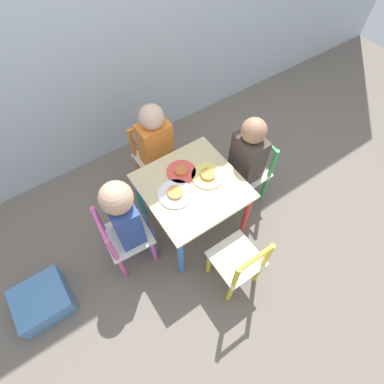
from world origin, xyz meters
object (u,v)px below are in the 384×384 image
(plate_right, at_px, (208,175))
(storage_bin, at_px, (43,301))
(kids_table, at_px, (192,192))
(child_right, at_px, (246,159))
(chair_yellow, at_px, (238,263))
(plate_left, at_px, (175,194))
(child_back, at_px, (156,146))
(chair_pink, at_px, (124,238))
(chair_orange, at_px, (154,158))
(child_left, at_px, (127,217))
(chair_green, at_px, (249,172))
(plate_back, at_px, (181,171))

(plate_right, height_order, storage_bin, plate_right)
(kids_table, xyz_separation_m, child_right, (0.41, -0.00, 0.04))
(chair_yellow, distance_m, child_right, 0.64)
(plate_left, bearing_deg, child_back, 74.98)
(chair_pink, bearing_deg, plate_right, -89.21)
(chair_yellow, xyz_separation_m, plate_left, (-0.11, 0.47, 0.22))
(chair_yellow, bearing_deg, plate_left, -76.36)
(chair_pink, xyz_separation_m, child_back, (0.46, 0.37, 0.19))
(chair_orange, xyz_separation_m, chair_yellow, (0.00, -0.93, 0.00))
(kids_table, distance_m, storage_bin, 1.09)
(child_left, distance_m, plate_right, 0.52)
(chair_green, distance_m, plate_right, 0.42)
(chair_yellow, bearing_deg, chair_pink, -46.99)
(chair_pink, relative_size, plate_back, 3.01)
(storage_bin, bearing_deg, plate_right, -2.03)
(plate_back, bearing_deg, chair_pink, -170.20)
(child_right, height_order, child_back, same)
(child_right, xyz_separation_m, child_left, (-0.81, 0.03, 0.02))
(chair_orange, relative_size, child_back, 0.70)
(kids_table, distance_m, chair_yellow, 0.49)
(child_left, bearing_deg, plate_right, -89.12)
(chair_orange, height_order, plate_back, chair_orange)
(plate_left, bearing_deg, chair_green, -0.45)
(chair_pink, bearing_deg, plate_back, -76.17)
(plate_right, xyz_separation_m, plate_back, (-0.11, 0.11, 0.00))
(kids_table, distance_m, plate_back, 0.14)
(chair_orange, xyz_separation_m, child_back, (0.00, -0.06, 0.19))
(chair_orange, xyz_separation_m, plate_left, (-0.11, -0.47, 0.22))
(child_left, relative_size, storage_bin, 2.56)
(chair_yellow, relative_size, child_left, 0.69)
(child_left, xyz_separation_m, plate_left, (0.29, -0.03, 0.02))
(kids_table, xyz_separation_m, child_back, (-0.00, 0.41, 0.05))
(plate_right, bearing_deg, chair_green, -0.74)
(chair_orange, height_order, plate_right, chair_orange)
(chair_yellow, height_order, storage_bin, chair_yellow)
(kids_table, xyz_separation_m, chair_green, (0.47, -0.00, -0.14))
(kids_table, distance_m, child_left, 0.41)
(chair_orange, distance_m, chair_pink, 0.63)
(child_left, height_order, plate_left, child_left)
(plate_right, bearing_deg, kids_table, 180.00)
(kids_table, height_order, chair_pink, chair_pink)
(chair_green, xyz_separation_m, plate_left, (-0.58, 0.00, 0.22))
(plate_back, bearing_deg, child_right, -16.13)
(kids_table, xyz_separation_m, plate_left, (-0.11, 0.00, 0.08))
(child_right, height_order, plate_right, child_right)
(chair_green, height_order, chair_pink, same)
(chair_yellow, height_order, plate_right, chair_yellow)
(chair_pink, bearing_deg, chair_yellow, -133.01)
(plate_right, bearing_deg, plate_back, 135.00)
(child_back, bearing_deg, storage_bin, -161.15)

